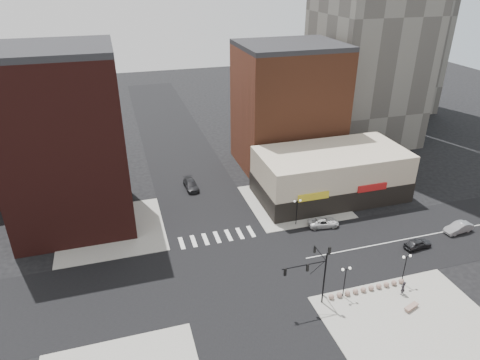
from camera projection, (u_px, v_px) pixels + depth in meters
name	position (u px, v px, depth m)	size (l,w,h in m)	color
ground	(234.00, 272.00, 54.05)	(240.00, 240.00, 0.00)	black
road_ew	(234.00, 272.00, 54.05)	(200.00, 14.00, 0.02)	black
road_ns	(234.00, 272.00, 54.05)	(14.00, 200.00, 0.02)	black
sidewalk_nw	(111.00, 230.00, 62.70)	(15.00, 15.00, 0.12)	gray
sidewalk_ne	(294.00, 202.00, 70.17)	(15.00, 15.00, 0.12)	gray
sidewalk_se	(411.00, 324.00, 46.17)	(18.00, 14.00, 0.12)	gray
building_nw	(65.00, 144.00, 59.38)	(16.00, 15.00, 25.00)	#391512
building_ne_midrise	(288.00, 109.00, 79.25)	(18.00, 15.00, 22.00)	brown
building_ne_row	(330.00, 178.00, 70.82)	(24.20, 12.20, 8.00)	#C1B29A
traffic_signal	(316.00, 268.00, 46.99)	(5.59, 3.09, 7.77)	black
street_lamp_se_a	(346.00, 275.00, 48.56)	(1.22, 0.32, 4.16)	black
street_lamp_se_b	(406.00, 262.00, 50.62)	(1.22, 0.32, 4.16)	black
street_lamp_ne	(297.00, 206.00, 62.51)	(1.22, 0.32, 4.16)	black
bollard_row	(367.00, 289.00, 50.67)	(10.09, 0.64, 0.64)	#936F65
white_suv	(323.00, 222.00, 63.39)	(2.12, 4.59, 1.28)	silver
dark_sedan_east	(418.00, 244.00, 58.48)	(1.60, 3.97, 1.35)	black
silver_sedan	(458.00, 228.00, 61.94)	(1.55, 4.45, 1.47)	gray
dark_sedan_north	(191.00, 185.00, 74.03)	(2.04, 5.03, 1.46)	black
pedestrian	(403.00, 288.00, 49.91)	(0.66, 0.43, 1.82)	#242126
stone_bench	(411.00, 307.00, 48.03)	(2.04, 1.20, 0.46)	gray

